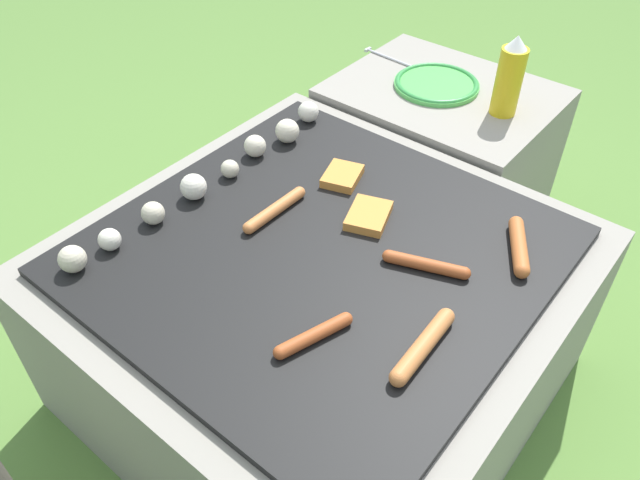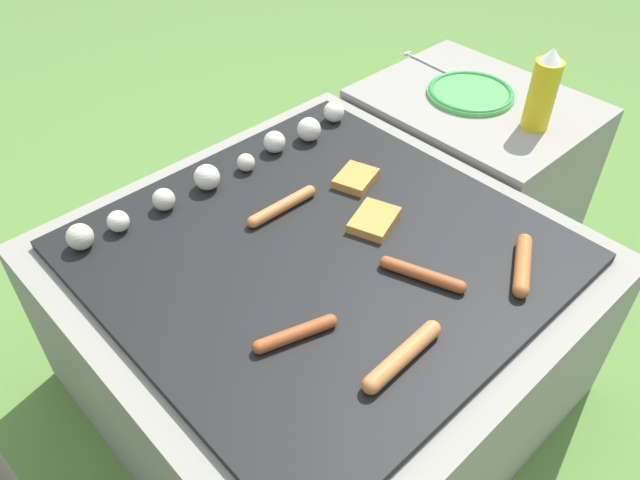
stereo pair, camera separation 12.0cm
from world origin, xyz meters
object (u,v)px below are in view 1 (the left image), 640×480
object	(u,v)px
plate_colorful	(437,84)
condiment_bottle	(509,78)
sausage_front_center	(275,210)
fork_utensil	(391,59)

from	to	relation	value
plate_colorful	condiment_bottle	distance (m)	0.22
plate_colorful	condiment_bottle	xyz separation A→B (m)	(-0.01, -0.20, 0.09)
sausage_front_center	condiment_bottle	bearing A→B (deg)	-14.69
sausage_front_center	plate_colorful	xyz separation A→B (m)	(0.68, 0.03, -0.00)
sausage_front_center	plate_colorful	size ratio (longest dim) A/B	0.77
sausage_front_center	fork_utensil	world-z (taller)	sausage_front_center
sausage_front_center	plate_colorful	distance (m)	0.68
plate_colorful	condiment_bottle	bearing A→B (deg)	-93.42
condiment_bottle	fork_utensil	bearing A→B (deg)	79.94
plate_colorful	sausage_front_center	bearing A→B (deg)	-177.79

